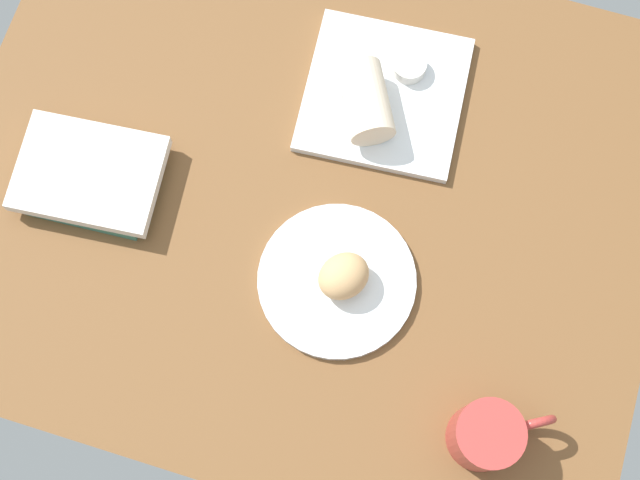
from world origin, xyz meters
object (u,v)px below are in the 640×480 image
Objects in this scene: round_plate at (337,281)px; square_plate at (384,95)px; breakfast_wrap at (366,101)px; coffee_mug at (488,435)px; sauce_cup at (409,66)px; book_stack at (90,178)px; scone_pastry at (344,276)px.

square_plate is (-1.50, 31.17, 0.10)cm from round_plate.
breakfast_wrap is 52.53cm from coffee_mug.
round_plate is at bearing -91.78° from sauce_cup.
book_stack is at bearing -175.46° from breakfast_wrap.
sauce_cup is at bearing 88.22° from round_plate.
round_plate is 40.74cm from book_stack.
scone_pastry is 31.34cm from square_plate.
coffee_mug is (27.89, -47.04, 4.51)cm from square_plate.
round_plate is 1.04× the size of book_stack.
coffee_mug is at bearing -59.34° from square_plate.
square_plate is 4.62× the size of sauce_cup.
square_plate is 47.53cm from book_stack.
coffee_mug reaches higher than book_stack.
coffee_mug reaches higher than square_plate.
book_stack is (-41.62, -32.02, -0.47)cm from sauce_cup.
sauce_cup is 10.25cm from breakfast_wrap.
scone_pastry is at bearing -90.31° from sauce_cup.
round_plate is at bearing -110.11° from breakfast_wrap.
breakfast_wrap reaches higher than scone_pastry.
book_stack is at bearing 174.30° from round_plate.
breakfast_wrap reaches higher than book_stack.
coffee_mug reaches higher than breakfast_wrap.
book_stack is 69.86cm from coffee_mug.
coffee_mug is (25.47, -15.99, 1.02)cm from scone_pastry.
breakfast_wrap is at bearing 124.81° from coffee_mug.
book_stack is (-36.91, -23.21, -2.74)cm from breakfast_wrap.
scone_pastry is at bearing -108.17° from breakfast_wrap.
round_plate is at bearing -173.00° from scone_pastry.
breakfast_wrap reaches higher than square_plate.
round_plate is 3.04× the size of scone_pastry.
square_plate is 5.91cm from sauce_cup.
scone_pastry reaches higher than square_plate.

